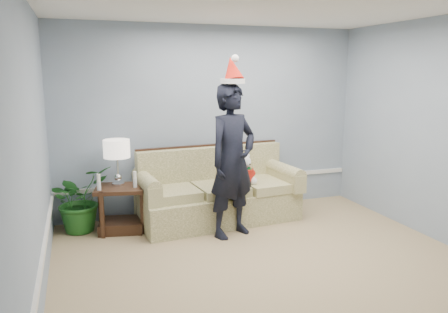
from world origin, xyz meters
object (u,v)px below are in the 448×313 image
Objects in this scene: houseplant at (80,199)px; table_lamp at (117,151)px; side_table at (121,213)px; man at (232,161)px; sofa at (217,194)px; teddy_bear at (244,173)px.

table_lamp is at bearing -11.12° from houseplant.
man is at bearing -24.50° from side_table.
houseplant is (-0.49, 0.10, -0.63)m from table_lamp.
table_lamp is at bearing 173.12° from sofa.
table_lamp is at bearing 98.79° from side_table.
side_table is 1.72m from teddy_bear.
side_table is 0.37× the size of man.
sofa reaches higher than side_table.
sofa is 1.83m from houseplant.
side_table is 0.82m from table_lamp.
teddy_bear is at bearing -5.98° from side_table.
teddy_bear is (0.33, 0.43, -0.27)m from man.
man is (1.33, -0.68, -0.09)m from table_lamp.
sofa is at bearing 1.15° from side_table.
houseplant is 0.44× the size of man.
table_lamp is (-0.01, 0.08, 0.82)m from side_table.
table_lamp reaches higher than side_table.
table_lamp reaches higher than houseplant.
man is 0.61m from teddy_bear.
sofa is 3.73× the size of table_lamp.
side_table is 1.17× the size of table_lamp.
sofa is 0.50m from teddy_bear.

